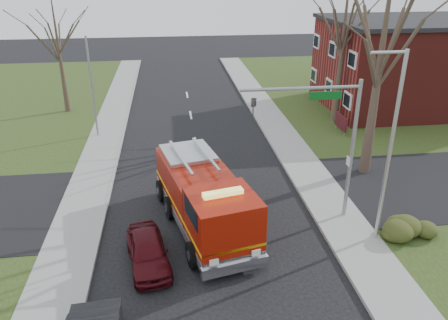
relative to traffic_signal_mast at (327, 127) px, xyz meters
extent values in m
plane|color=black|center=(-5.21, -1.50, -4.71)|extent=(120.00, 120.00, 0.00)
cube|color=gray|center=(0.99, -1.50, -4.63)|extent=(2.40, 80.00, 0.15)
cube|color=gray|center=(-11.41, -1.50, -4.63)|extent=(2.40, 80.00, 0.15)
cube|color=maroon|center=(13.79, 16.50, -1.21)|extent=(15.00, 10.00, 7.00)
cube|color=black|center=(13.79, 16.50, 2.39)|extent=(15.40, 10.40, 0.30)
cube|color=silver|center=(6.24, 16.50, -2.71)|extent=(0.12, 1.40, 1.20)
cube|color=#451017|center=(5.29, 11.00, -3.81)|extent=(0.12, 2.00, 1.00)
cylinder|color=gray|center=(5.29, 10.20, -4.26)|extent=(0.08, 0.08, 0.90)
cylinder|color=gray|center=(5.29, 11.80, -4.26)|extent=(0.08, 0.08, 0.90)
ellipsoid|color=#2C3413|center=(3.79, -2.50, -4.13)|extent=(2.80, 2.00, 0.90)
cone|color=#3C3023|center=(4.29, 4.50, 1.29)|extent=(0.64, 0.64, 12.00)
cone|color=#3C3023|center=(5.79, 13.50, 0.54)|extent=(0.56, 0.56, 10.50)
cone|color=#3C3023|center=(-15.21, 18.50, -0.21)|extent=(0.44, 0.44, 9.00)
cylinder|color=gray|center=(1.29, 0.00, -1.31)|extent=(0.18, 0.18, 6.80)
cylinder|color=gray|center=(-1.31, 0.00, 1.79)|extent=(5.20, 0.14, 0.14)
cube|color=#0C591E|center=(-0.21, 0.00, 1.44)|extent=(1.40, 0.06, 0.35)
imported|color=black|center=(-3.31, 0.00, 1.44)|extent=(0.22, 0.18, 1.10)
cylinder|color=#B7BABF|center=(1.99, -2.00, -0.51)|extent=(0.16, 0.16, 8.40)
cylinder|color=#B7BABF|center=(1.29, -2.00, 3.59)|extent=(1.40, 0.12, 0.12)
cylinder|color=gray|center=(-12.01, 12.50, -1.21)|extent=(0.14, 0.14, 7.00)
cube|color=#901406|center=(-5.79, 1.29, -3.13)|extent=(3.74, 5.74, 2.13)
cube|color=#901406|center=(-4.93, -2.48, -2.98)|extent=(3.16, 3.16, 2.44)
cube|color=#B7BABF|center=(-5.52, 0.10, -4.00)|extent=(4.35, 8.32, 0.46)
cube|color=#E5B20C|center=(-5.52, 0.10, -3.44)|extent=(4.36, 8.32, 0.12)
cube|color=black|center=(-4.69, -3.57, -2.22)|extent=(2.31, 0.62, 0.86)
cube|color=#E5D866|center=(-4.93, -2.48, -1.61)|extent=(1.66, 0.71, 0.18)
cylinder|color=black|center=(-6.20, -2.87, -4.15)|extent=(0.59, 1.17, 1.12)
cylinder|color=black|center=(-3.62, -2.28, -4.15)|extent=(0.59, 1.17, 1.12)
cylinder|color=black|center=(-7.48, 2.78, -4.15)|extent=(0.59, 1.17, 1.12)
cylinder|color=black|center=(-4.90, 3.37, -4.15)|extent=(0.59, 1.17, 1.12)
imported|color=#440A10|center=(-8.01, -2.50, -4.06)|extent=(2.16, 4.00, 1.29)
camera|label=1|loc=(-6.78, -17.34, 6.60)|focal=35.00mm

